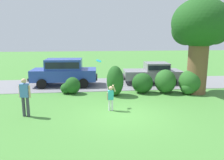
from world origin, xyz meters
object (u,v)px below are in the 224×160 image
parked_suv (64,71)px  adult_onlooker (25,95)px  child_thrower (111,96)px  frisbee (99,61)px  parked_sedan (153,72)px  oak_tree_large (200,29)px

parked_suv → adult_onlooker: 6.25m
parked_suv → child_thrower: bearing=-64.6°
frisbee → parked_suv: bearing=114.3°
frisbee → parked_sedan: bearing=49.2°
parked_sedan → child_thrower: 6.97m
oak_tree_large → parked_sedan: size_ratio=1.28×
child_thrower → adult_onlooker: adult_onlooker is taller
oak_tree_large → frisbee: bearing=-161.9°
parked_sedan → parked_suv: parked_suv is taller
parked_suv → frisbee: 5.55m
frisbee → child_thrower: bearing=-58.3°
parked_sedan → adult_onlooker: 9.88m
parked_sedan → oak_tree_large: bearing=-57.8°
child_thrower → adult_onlooker: 3.89m
oak_tree_large → adult_onlooker: bearing=-161.2°
frisbee → adult_onlooker: 3.81m
oak_tree_large → adult_onlooker: 10.51m
frisbee → adult_onlooker: frisbee is taller
parked_sedan → child_thrower: (-3.80, -5.84, -0.13)m
parked_sedan → parked_suv: (-6.54, -0.08, 0.23)m
child_thrower → frisbee: size_ratio=4.38×
parked_sedan → child_thrower: bearing=-123.1°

